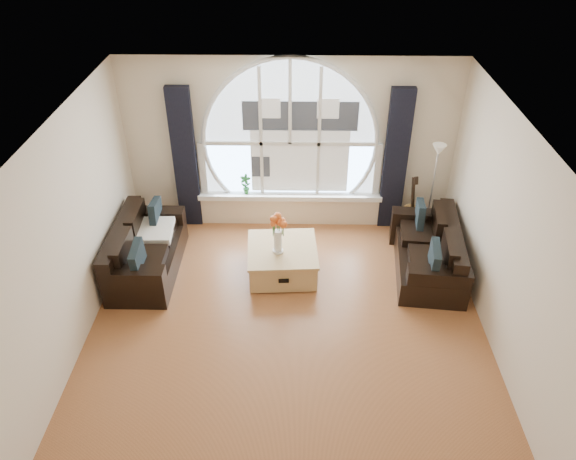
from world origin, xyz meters
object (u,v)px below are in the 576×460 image
object	(u,v)px
floor_lamp	(431,193)
coffee_chest	(282,259)
sofa_right	(428,248)
sofa_left	(146,248)
potted_plant	(246,184)
vase_flowers	(278,228)
guitar	(411,204)

from	to	relation	value
floor_lamp	coffee_chest	bearing A→B (deg)	-157.41
sofa_right	sofa_left	bearing A→B (deg)	-173.22
sofa_left	potted_plant	world-z (taller)	potted_plant
vase_flowers	coffee_chest	bearing A→B (deg)	54.44
sofa_right	vase_flowers	xyz separation A→B (m)	(-2.11, -0.16, 0.42)
vase_flowers	guitar	world-z (taller)	vase_flowers
vase_flowers	floor_lamp	distance (m)	2.48
floor_lamp	potted_plant	world-z (taller)	floor_lamp
sofa_left	potted_plant	distance (m)	1.86
vase_flowers	guitar	distance (m)	2.34
sofa_right	coffee_chest	bearing A→B (deg)	-171.79
sofa_right	guitar	xyz separation A→B (m)	(-0.09, 0.98, 0.13)
sofa_right	guitar	bearing A→B (deg)	101.46
coffee_chest	vase_flowers	bearing A→B (deg)	-129.06
sofa_right	vase_flowers	world-z (taller)	vase_flowers
guitar	sofa_left	bearing A→B (deg)	-177.46
potted_plant	floor_lamp	bearing A→B (deg)	-7.72
coffee_chest	sofa_right	bearing A→B (deg)	-1.30
sofa_right	vase_flowers	size ratio (longest dim) A/B	2.35
sofa_right	potted_plant	size ratio (longest dim) A/B	5.03
sofa_right	coffee_chest	world-z (taller)	sofa_right
sofa_left	vase_flowers	distance (m)	1.92
sofa_right	floor_lamp	size ratio (longest dim) A/B	1.03
sofa_right	potted_plant	world-z (taller)	potted_plant
coffee_chest	guitar	size ratio (longest dim) A/B	0.91
coffee_chest	potted_plant	xyz separation A→B (m)	(-0.61, 1.30, 0.48)
floor_lamp	guitar	size ratio (longest dim) A/B	1.51
sofa_right	vase_flowers	distance (m)	2.16
sofa_right	guitar	distance (m)	1.00
guitar	potted_plant	size ratio (longest dim) A/B	3.25
coffee_chest	potted_plant	world-z (taller)	potted_plant
vase_flowers	potted_plant	size ratio (longest dim) A/B	2.14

